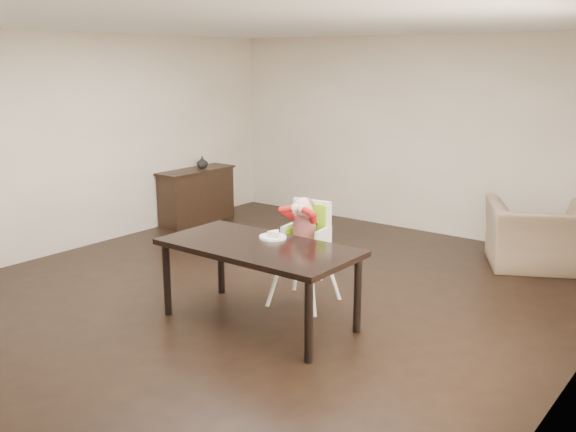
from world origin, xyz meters
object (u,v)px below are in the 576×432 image
at_px(high_chair, 305,229).
at_px(sideboard, 197,195).
at_px(dining_table, 259,253).
at_px(armchair, 542,225).

height_order(high_chair, sideboard, high_chair).
distance_m(dining_table, armchair, 3.59).
xyz_separation_m(dining_table, high_chair, (0.02, 0.68, 0.09)).
relative_size(dining_table, high_chair, 1.67).
height_order(dining_table, sideboard, sideboard).
bearing_deg(sideboard, armchair, 10.11).
relative_size(dining_table, sideboard, 1.43).
xyz_separation_m(armchair, sideboard, (-4.75, -0.85, -0.11)).
xyz_separation_m(high_chair, armchair, (1.52, 2.56, -0.25)).
bearing_deg(armchair, high_chair, 31.46).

